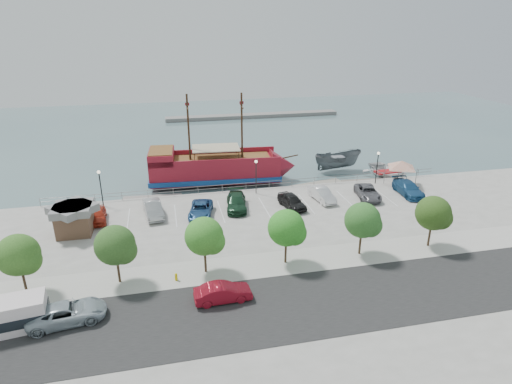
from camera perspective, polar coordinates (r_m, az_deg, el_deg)
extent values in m
plane|color=#476368|center=(47.39, 1.71, -4.15)|extent=(160.00, 160.00, 0.00)
cube|color=gray|center=(30.60, 11.93, -20.42)|extent=(100.00, 58.00, 1.20)
cube|color=black|center=(33.76, 8.53, -14.23)|extent=(100.00, 8.00, 0.04)
cube|color=#A8A49C|center=(38.46, 5.38, -9.15)|extent=(100.00, 4.00, 0.05)
cylinder|color=gray|center=(53.60, -0.29, 1.29)|extent=(50.00, 0.06, 0.06)
cylinder|color=gray|center=(53.75, -0.29, 0.89)|extent=(50.00, 0.06, 0.06)
cube|color=gray|center=(100.53, -0.39, 10.14)|extent=(40.00, 3.00, 0.80)
cube|color=maroon|center=(58.43, -5.50, 3.04)|extent=(17.50, 6.57, 2.79)
cube|color=navy|center=(58.73, -5.46, 2.20)|extent=(17.84, 6.91, 0.64)
cone|color=maroon|center=(59.58, 3.62, 3.47)|extent=(3.79, 5.38, 5.15)
cube|color=maroon|center=(57.90, -12.50, 4.67)|extent=(3.59, 5.58, 1.50)
cube|color=brown|center=(57.67, -12.56, 5.43)|extent=(3.35, 5.13, 0.13)
cube|color=brown|center=(58.01, -5.02, 4.42)|extent=(14.24, 5.70, 0.16)
cube|color=maroon|center=(60.35, -5.70, 5.41)|extent=(17.14, 1.43, 0.75)
cube|color=maroon|center=(55.43, -5.41, 3.93)|extent=(17.14, 1.43, 0.75)
cylinder|color=#382111|center=(57.13, -1.90, 8.74)|extent=(0.28, 0.28, 8.80)
cylinder|color=#382111|center=(56.79, -8.98, 8.41)|extent=(0.28, 0.28, 8.80)
cylinder|color=#382111|center=(56.58, -1.94, 11.39)|extent=(0.38, 3.22, 0.15)
cylinder|color=#382111|center=(56.24, -9.14, 11.06)|extent=(0.38, 3.22, 0.15)
cube|color=#C6B793|center=(57.55, -5.39, 5.88)|extent=(6.49, 4.51, 0.13)
cylinder|color=#382111|center=(59.35, 4.36, 4.68)|extent=(2.68, 0.36, 0.63)
imported|color=#565D61|center=(64.40, 10.83, 3.94)|extent=(7.33, 2.98, 2.80)
imported|color=silver|center=(63.05, 17.26, 2.34)|extent=(6.15, 8.06, 1.56)
cube|color=gray|center=(54.54, -13.63, -0.95)|extent=(7.31, 2.51, 0.41)
cube|color=gray|center=(57.87, 8.10, 0.81)|extent=(7.91, 3.79, 0.44)
cube|color=slate|center=(60.60, 14.31, 1.27)|extent=(6.40, 2.32, 0.36)
cube|color=brown|center=(46.23, -23.00, -3.71)|extent=(3.28, 3.28, 2.36)
cube|color=slate|center=(45.67, -23.27, -2.07)|extent=(3.71, 3.71, 0.75)
cylinder|color=slate|center=(57.99, 16.77, 2.17)|extent=(0.10, 0.10, 2.33)
cylinder|color=slate|center=(60.05, 18.49, 2.64)|extent=(0.10, 0.10, 2.33)
cylinder|color=slate|center=(56.39, 18.88, 1.37)|extent=(0.10, 0.10, 2.33)
cylinder|color=slate|center=(58.51, 20.57, 1.87)|extent=(0.10, 0.10, 2.33)
pyramid|color=silver|center=(57.59, 18.93, 3.96)|extent=(5.75, 5.75, 0.95)
imported|color=#A1B0B7|center=(33.83, -23.89, -14.52)|extent=(5.61, 3.22, 1.47)
imported|color=maroon|center=(33.19, -4.43, -13.22)|extent=(4.41, 1.68, 1.43)
cylinder|color=#C5AB02|center=(36.17, -10.59, -11.17)|extent=(0.22, 0.22, 0.54)
sphere|color=#C5AB02|center=(36.01, -10.62, -10.78)|extent=(0.24, 0.24, 0.24)
cylinder|color=black|center=(51.51, -19.94, 0.30)|extent=(0.12, 0.12, 4.00)
sphere|color=#FFF2CC|center=(50.83, -20.24, 2.51)|extent=(0.36, 0.36, 0.36)
cylinder|color=black|center=(52.05, 0.01, 1.89)|extent=(0.12, 0.12, 4.00)
sphere|color=#FFF2CC|center=(51.37, 0.01, 4.09)|extent=(0.36, 0.36, 0.36)
cylinder|color=black|center=(57.47, 15.81, 2.98)|extent=(0.12, 0.12, 4.00)
sphere|color=#FFF2CC|center=(56.86, 16.02, 4.99)|extent=(0.36, 0.36, 0.36)
cylinder|color=#473321|center=(38.17, -28.51, -10.36)|extent=(0.20, 0.20, 2.20)
sphere|color=#325D1F|center=(37.11, -29.14, -7.33)|extent=(3.20, 3.20, 3.20)
sphere|color=#325D1F|center=(36.85, -28.26, -8.06)|extent=(2.20, 2.20, 2.20)
cylinder|color=#473321|center=(36.69, -17.87, -9.90)|extent=(0.20, 0.20, 2.20)
sphere|color=#2C511F|center=(35.57, -18.29, -6.74)|extent=(3.20, 3.20, 3.20)
sphere|color=#2C511F|center=(35.43, -17.29, -7.47)|extent=(2.20, 2.20, 2.20)
cylinder|color=#473321|center=(36.50, -6.77, -9.06)|extent=(0.20, 0.20, 2.20)
sphere|color=#347724|center=(35.39, -6.94, -5.86)|extent=(3.20, 3.20, 3.20)
sphere|color=#347724|center=(35.36, -5.89, -6.57)|extent=(2.20, 2.20, 2.20)
cylinder|color=#473321|center=(37.64, 3.97, -7.92)|extent=(0.20, 0.20, 2.20)
sphere|color=#2B7920|center=(36.56, 4.07, -4.79)|extent=(3.20, 3.20, 3.20)
sphere|color=#2B7920|center=(36.65, 5.09, -5.46)|extent=(2.20, 2.20, 2.20)
cylinder|color=#473321|center=(40.00, 13.72, -6.65)|extent=(0.20, 0.20, 2.20)
sphere|color=#2C5D23|center=(38.98, 14.01, -3.67)|extent=(3.20, 3.20, 3.20)
sphere|color=#2C5D23|center=(39.17, 14.94, -4.28)|extent=(2.20, 2.20, 2.20)
cylinder|color=#473321|center=(43.36, 22.12, -5.38)|extent=(0.20, 0.20, 2.20)
sphere|color=#2A4817|center=(42.43, 22.55, -2.61)|extent=(3.20, 3.20, 3.20)
sphere|color=#2A4817|center=(42.70, 23.36, -3.18)|extent=(2.20, 2.20, 2.20)
imported|color=red|center=(48.18, -20.35, -2.89)|extent=(2.06, 4.34, 1.43)
imported|color=#A0A1A2|center=(47.72, -13.56, -2.19)|extent=(2.45, 5.19, 1.64)
imported|color=#275386|center=(46.85, -7.38, -2.35)|extent=(3.32, 5.45, 1.41)
imported|color=#183A23|center=(48.27, -2.62, -1.34)|extent=(2.95, 5.63, 1.56)
imported|color=black|center=(48.64, 4.81, -1.21)|extent=(2.75, 4.85, 1.56)
imported|color=silver|center=(51.00, 8.78, -0.31)|extent=(2.24, 4.77, 1.51)
imported|color=slate|center=(52.83, 14.67, -0.05)|extent=(3.25, 5.43, 1.41)
imported|color=#215281|center=(55.32, 19.63, 0.46)|extent=(2.51, 5.58, 1.59)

